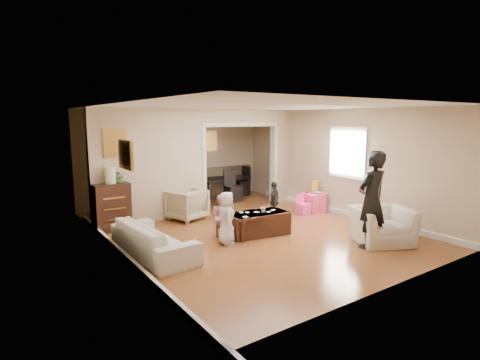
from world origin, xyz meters
TOP-DOWN VIEW (x-y plane):
  - floor at (0.00, 0.00)m, footprint 7.00×7.00m
  - partition_left at (-1.38, 1.80)m, footprint 2.75×0.18m
  - partition_right at (2.48, 1.80)m, footprint 0.55×0.18m
  - partition_header at (1.10, 1.80)m, footprint 2.22×0.18m
  - window_pane at (2.73, -0.40)m, footprint 0.03×0.95m
  - framed_art_partition at (-2.20, 1.70)m, footprint 0.45×0.03m
  - framed_art_sofa_wall at (-2.71, -0.60)m, footprint 0.03×0.55m
  - framed_art_alcove at (1.10, 3.44)m, footprint 0.45×0.03m
  - sofa at (-2.22, -0.39)m, footprint 0.93×2.05m
  - armchair_back at (-0.68, 1.44)m, footprint 0.98×0.99m
  - armchair_front at (1.65, -2.21)m, footprint 1.32×1.26m
  - dresser at (-2.37, 1.56)m, footprint 0.73×0.41m
  - table_lamp at (-2.37, 1.56)m, footprint 0.22×0.22m
  - potted_plant at (-2.17, 1.56)m, footprint 0.27×0.23m
  - coffee_table at (0.00, -0.44)m, footprint 1.32×0.81m
  - coffee_cup at (0.10, -0.49)m, footprint 0.12×0.12m
  - play_table at (2.38, 0.34)m, footprint 0.51×0.51m
  - cereal_box at (2.50, 0.44)m, footprint 0.20×0.08m
  - cyan_cup at (2.28, 0.29)m, footprint 0.08×0.08m
  - toy_block at (2.26, 0.46)m, footprint 0.09×0.08m
  - play_bowl at (2.43, 0.22)m, footprint 0.21×0.21m
  - dining_table at (1.32, 3.15)m, footprint 1.90×1.30m
  - adult_person at (1.24, -2.25)m, footprint 0.66×0.44m
  - child_kneel_a at (-0.85, -0.59)m, footprint 0.46×0.57m
  - child_kneel_b at (-0.70, -0.14)m, footprint 0.40×0.47m
  - child_toddler at (1.05, 0.31)m, footprint 0.57×0.46m
  - craft_papers at (-0.06, -0.44)m, footprint 0.92×0.44m

SIDE VIEW (x-z plane):
  - floor at x=0.00m, z-range 0.00..0.00m
  - coffee_table at x=0.00m, z-range 0.00..0.46m
  - play_table at x=2.38m, z-range 0.00..0.47m
  - sofa at x=-2.22m, z-range 0.00..0.58m
  - dining_table at x=1.32m, z-range 0.00..0.61m
  - armchair_front at x=1.65m, z-range 0.00..0.67m
  - armchair_back at x=-0.68m, z-range 0.00..0.72m
  - child_kneel_b at x=-0.70m, z-range 0.00..0.86m
  - child_toddler at x=1.05m, z-range 0.00..0.90m
  - craft_papers at x=-0.06m, z-range 0.46..0.47m
  - play_bowl at x=2.43m, z-range 0.47..0.52m
  - toy_block at x=2.26m, z-range 0.47..0.52m
  - child_kneel_a at x=-0.85m, z-range 0.00..1.01m
  - dresser at x=-2.37m, z-range 0.00..1.01m
  - cyan_cup at x=2.28m, z-range 0.47..0.55m
  - coffee_cup at x=0.10m, z-range 0.46..0.56m
  - cereal_box at x=2.50m, z-range 0.47..0.77m
  - adult_person at x=1.24m, z-range 0.00..1.80m
  - potted_plant at x=-2.17m, z-range 1.01..1.30m
  - table_lamp at x=-2.37m, z-range 1.01..1.37m
  - partition_left at x=-1.38m, z-range 0.00..2.60m
  - partition_right at x=2.48m, z-range 0.00..2.60m
  - window_pane at x=2.73m, z-range 1.00..2.10m
  - framed_art_alcove at x=1.10m, z-range 1.42..1.98m
  - framed_art_sofa_wall at x=-2.71m, z-range 1.60..2.00m
  - framed_art_partition at x=-2.20m, z-range 1.58..2.12m
  - partition_header at x=1.10m, z-range 2.25..2.60m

